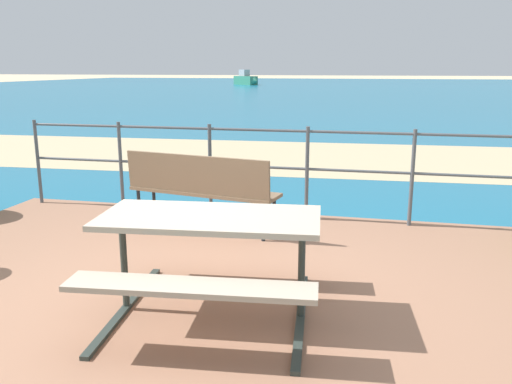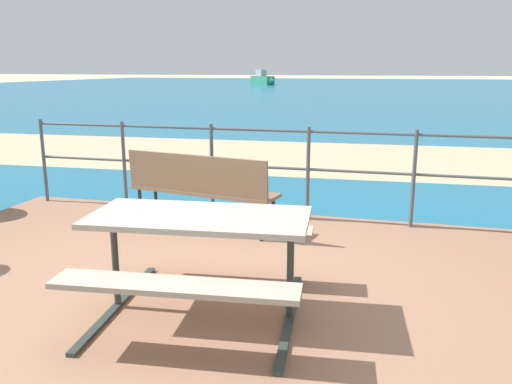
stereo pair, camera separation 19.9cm
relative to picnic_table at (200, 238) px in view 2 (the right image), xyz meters
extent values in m
plane|color=beige|center=(-0.24, 0.21, -0.64)|extent=(240.00, 240.00, 0.00)
cube|color=#996B51|center=(-0.24, 0.21, -0.61)|extent=(6.40, 5.20, 0.06)
cube|color=#196B8E|center=(-0.24, 40.21, -0.63)|extent=(90.00, 90.00, 0.01)
cube|color=tan|center=(-0.24, 7.36, -0.63)|extent=(54.14, 6.68, 0.01)
cube|color=tan|center=(0.00, 0.00, 0.15)|extent=(1.60, 0.87, 0.04)
cube|color=tan|center=(0.06, -0.59, -0.11)|extent=(1.55, 0.41, 0.04)
cube|color=tan|center=(-0.06, 0.59, -0.11)|extent=(1.55, 0.41, 0.04)
cylinder|color=#2D3833|center=(-0.64, -0.06, -0.21)|extent=(0.05, 0.05, 0.73)
cube|color=#2D3833|center=(-0.64, -0.06, -0.56)|extent=(0.20, 1.45, 0.03)
cylinder|color=#2D3833|center=(0.64, 0.06, -0.21)|extent=(0.05, 0.05, 0.73)
cube|color=#2D3833|center=(0.64, 0.06, -0.56)|extent=(0.20, 1.45, 0.03)
cube|color=#7A6047|center=(-0.71, 2.00, -0.15)|extent=(1.75, 0.71, 0.04)
cube|color=#7A6047|center=(-0.74, 1.83, 0.07)|extent=(1.69, 0.37, 0.41)
cylinder|color=#1E2328|center=(0.08, 2.00, -0.36)|extent=(0.04, 0.04, 0.42)
cylinder|color=#1E2328|center=(0.02, 1.71, -0.36)|extent=(0.04, 0.04, 0.42)
cylinder|color=#1E2328|center=(-1.44, 2.30, -0.36)|extent=(0.04, 0.04, 0.42)
cylinder|color=#1E2328|center=(-1.50, 2.00, -0.36)|extent=(0.04, 0.04, 0.42)
cylinder|color=#4C5156|center=(-3.19, 2.62, -0.03)|extent=(0.04, 0.04, 1.10)
cylinder|color=#4C5156|center=(-2.01, 2.62, -0.03)|extent=(0.04, 0.04, 1.10)
cylinder|color=#4C5156|center=(-0.83, 2.62, -0.03)|extent=(0.04, 0.04, 1.10)
cylinder|color=#4C5156|center=(0.35, 2.62, -0.03)|extent=(0.04, 0.04, 1.10)
cylinder|color=#4C5156|center=(1.53, 2.62, -0.03)|extent=(0.04, 0.04, 1.10)
cylinder|color=#4C5156|center=(-0.24, 2.62, 0.47)|extent=(5.90, 0.03, 0.03)
cylinder|color=#4C5156|center=(-0.24, 2.62, 0.03)|extent=(5.90, 0.03, 0.03)
cube|color=#338466|center=(-12.53, 51.83, -0.18)|extent=(3.05, 3.03, 0.90)
cube|color=#A5A8AD|center=(-12.71, 52.00, 0.61)|extent=(1.28, 1.27, 0.67)
cone|color=#338466|center=(-11.15, 50.47, -0.18)|extent=(0.92, 0.93, 0.81)
camera|label=1|loc=(1.09, -3.38, 1.18)|focal=36.93mm
camera|label=2|loc=(1.29, -3.33, 1.18)|focal=36.93mm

